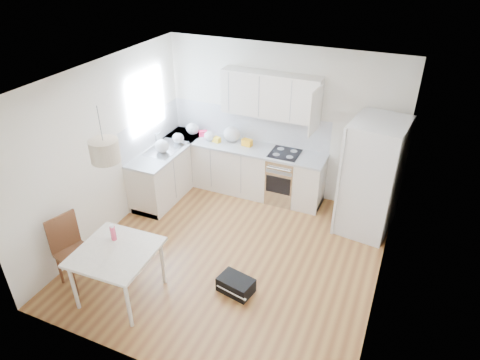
% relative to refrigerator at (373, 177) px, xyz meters
% --- Properties ---
extents(floor, '(4.20, 4.20, 0.00)m').
position_rel_refrigerator_xyz_m(floor, '(-1.72, -1.54, -0.93)').
color(floor, brown).
rests_on(floor, ground).
extents(ceiling, '(4.20, 4.20, 0.00)m').
position_rel_refrigerator_xyz_m(ceiling, '(-1.72, -1.54, 1.77)').
color(ceiling, white).
rests_on(ceiling, wall_back).
extents(wall_back, '(4.20, 0.00, 4.20)m').
position_rel_refrigerator_xyz_m(wall_back, '(-1.72, 0.56, 0.42)').
color(wall_back, white).
rests_on(wall_back, floor).
extents(wall_left, '(0.00, 4.20, 4.20)m').
position_rel_refrigerator_xyz_m(wall_left, '(-3.82, -1.54, 0.42)').
color(wall_left, white).
rests_on(wall_left, floor).
extents(wall_right, '(0.00, 4.20, 4.20)m').
position_rel_refrigerator_xyz_m(wall_right, '(0.38, -1.54, 0.42)').
color(wall_right, white).
rests_on(wall_right, floor).
extents(window_glassblock, '(0.02, 1.00, 1.00)m').
position_rel_refrigerator_xyz_m(window_glassblock, '(-3.80, -0.39, 0.82)').
color(window_glassblock, '#BFE0F9').
rests_on(window_glassblock, wall_left).
extents(cabinets_back, '(3.00, 0.60, 0.88)m').
position_rel_refrigerator_xyz_m(cabinets_back, '(-2.32, 0.26, -0.49)').
color(cabinets_back, silver).
rests_on(cabinets_back, floor).
extents(cabinets_left, '(0.60, 1.80, 0.88)m').
position_rel_refrigerator_xyz_m(cabinets_left, '(-3.52, -0.34, -0.49)').
color(cabinets_left, silver).
rests_on(cabinets_left, floor).
extents(counter_back, '(3.02, 0.64, 0.04)m').
position_rel_refrigerator_xyz_m(counter_back, '(-2.32, 0.26, -0.03)').
color(counter_back, '#AFB1B4').
rests_on(counter_back, cabinets_back).
extents(counter_left, '(0.64, 1.82, 0.04)m').
position_rel_refrigerator_xyz_m(counter_left, '(-3.52, -0.34, -0.03)').
color(counter_left, '#AFB1B4').
rests_on(counter_left, cabinets_left).
extents(backsplash_back, '(3.00, 0.01, 0.58)m').
position_rel_refrigerator_xyz_m(backsplash_back, '(-2.32, 0.55, 0.28)').
color(backsplash_back, white).
rests_on(backsplash_back, wall_back).
extents(backsplash_left, '(0.01, 1.80, 0.58)m').
position_rel_refrigerator_xyz_m(backsplash_left, '(-3.81, -0.34, 0.28)').
color(backsplash_left, white).
rests_on(backsplash_left, wall_left).
extents(upper_cabinets, '(1.70, 0.32, 0.75)m').
position_rel_refrigerator_xyz_m(upper_cabinets, '(-1.87, 0.40, 0.94)').
color(upper_cabinets, silver).
rests_on(upper_cabinets, wall_back).
extents(range_oven, '(0.50, 0.61, 0.88)m').
position_rel_refrigerator_xyz_m(range_oven, '(-1.52, 0.26, -0.49)').
color(range_oven, '#B3B5B8').
rests_on(range_oven, floor).
extents(sink, '(0.50, 0.80, 0.16)m').
position_rel_refrigerator_xyz_m(sink, '(-3.52, -0.39, -0.02)').
color(sink, '#B3B5B8').
rests_on(sink, counter_left).
extents(refrigerator, '(1.00, 1.04, 1.87)m').
position_rel_refrigerator_xyz_m(refrigerator, '(0.00, 0.00, 0.00)').
color(refrigerator, white).
rests_on(refrigerator, floor).
extents(dining_table, '(1.00, 1.00, 0.76)m').
position_rel_refrigerator_xyz_m(dining_table, '(-2.73, -2.87, -0.26)').
color(dining_table, beige).
rests_on(dining_table, floor).
extents(dining_chair, '(0.54, 0.54, 1.02)m').
position_rel_refrigerator_xyz_m(dining_chair, '(-3.41, -2.90, -0.42)').
color(dining_chair, '#482515').
rests_on(dining_chair, floor).
extents(drink_bottle, '(0.08, 0.08, 0.24)m').
position_rel_refrigerator_xyz_m(drink_bottle, '(-2.88, -2.69, -0.05)').
color(drink_bottle, '#D63B59').
rests_on(drink_bottle, dining_table).
extents(gym_bag, '(0.52, 0.39, 0.21)m').
position_rel_refrigerator_xyz_m(gym_bag, '(-1.36, -2.20, -0.83)').
color(gym_bag, black).
rests_on(gym_bag, floor).
extents(pendant_lamp, '(0.38, 0.38, 0.25)m').
position_rel_refrigerator_xyz_m(pendant_lamp, '(-2.62, -2.85, 1.25)').
color(pendant_lamp, beige).
rests_on(pendant_lamp, ceiling).
extents(grocery_bag_a, '(0.25, 0.21, 0.22)m').
position_rel_refrigerator_xyz_m(grocery_bag_a, '(-3.37, 0.33, 0.10)').
color(grocery_bag_a, silver).
rests_on(grocery_bag_a, counter_back).
extents(grocery_bag_b, '(0.21, 0.18, 0.19)m').
position_rel_refrigerator_xyz_m(grocery_bag_b, '(-2.94, 0.20, 0.08)').
color(grocery_bag_b, silver).
rests_on(grocery_bag_b, counter_back).
extents(grocery_bag_c, '(0.31, 0.26, 0.28)m').
position_rel_refrigerator_xyz_m(grocery_bag_c, '(-2.56, 0.35, 0.12)').
color(grocery_bag_c, silver).
rests_on(grocery_bag_c, counter_back).
extents(grocery_bag_d, '(0.21, 0.18, 0.19)m').
position_rel_refrigerator_xyz_m(grocery_bag_d, '(-3.42, -0.11, 0.08)').
color(grocery_bag_d, silver).
rests_on(grocery_bag_d, counter_back).
extents(grocery_bag_e, '(0.25, 0.22, 0.23)m').
position_rel_refrigerator_xyz_m(grocery_bag_e, '(-3.49, -0.54, 0.10)').
color(grocery_bag_e, silver).
rests_on(grocery_bag_e, counter_left).
extents(snack_orange, '(0.19, 0.13, 0.12)m').
position_rel_refrigerator_xyz_m(snack_orange, '(-2.24, 0.28, 0.05)').
color(snack_orange, orange).
rests_on(snack_orange, counter_back).
extents(snack_yellow, '(0.17, 0.13, 0.10)m').
position_rel_refrigerator_xyz_m(snack_yellow, '(-2.81, 0.20, 0.04)').
color(snack_yellow, yellow).
rests_on(snack_yellow, counter_back).
extents(snack_red, '(0.18, 0.16, 0.10)m').
position_rel_refrigerator_xyz_m(snack_red, '(-3.15, 0.34, 0.04)').
color(snack_red, '#E01C49').
rests_on(snack_red, counter_back).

